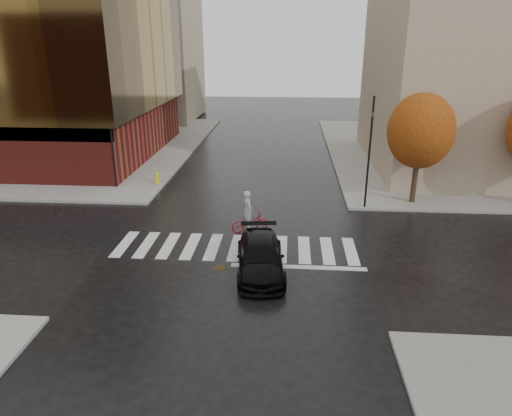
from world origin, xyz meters
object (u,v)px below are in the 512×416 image
at_px(sedan, 260,257).
at_px(fire_hydrant, 157,177).
at_px(cyclist, 249,218).
at_px(traffic_light_nw, 111,134).
at_px(traffic_light_ne, 370,147).

distance_m(sedan, fire_hydrant, 14.12).
distance_m(cyclist, traffic_light_nw, 11.86).
bearing_deg(sedan, fire_hydrant, 118.07).
height_order(traffic_light_nw, fire_hydrant, traffic_light_nw).
relative_size(sedan, fire_hydrant, 6.25).
relative_size(cyclist, traffic_light_ne, 0.35).
bearing_deg(sedan, traffic_light_ne, 49.41).
distance_m(traffic_light_ne, fire_hydrant, 14.33).
relative_size(cyclist, fire_hydrant, 2.86).
bearing_deg(traffic_light_nw, fire_hydrant, 114.57).
distance_m(cyclist, traffic_light_ne, 8.10).
relative_size(traffic_light_nw, fire_hydrant, 8.16).
xyz_separation_m(traffic_light_ne, fire_hydrant, (-13.49, 3.64, -3.14)).
xyz_separation_m(cyclist, fire_hydrant, (-6.98, 7.44, -0.18)).
bearing_deg(fire_hydrant, sedan, -56.29).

